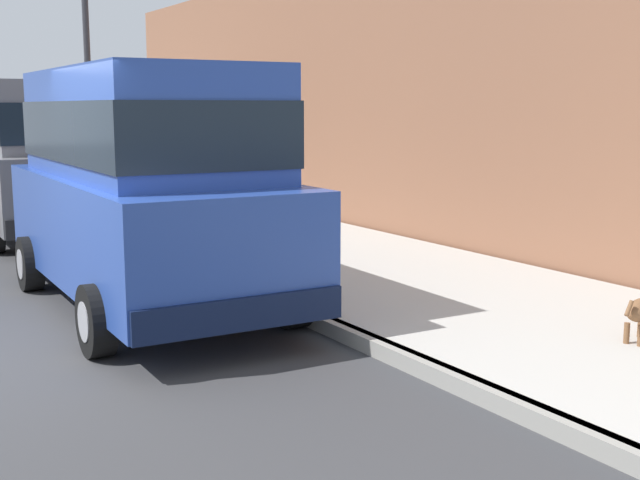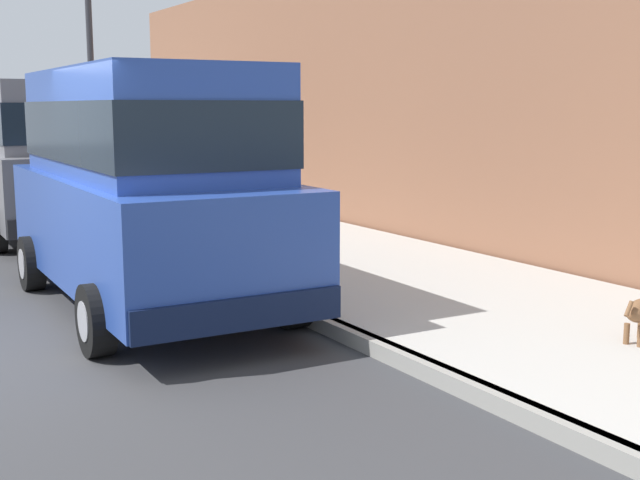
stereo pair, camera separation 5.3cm
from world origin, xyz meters
TOP-DOWN VIEW (x-y plane):
  - curb at (3.20, 0.00)m, footprint 0.16×64.00m
  - sidewalk at (5.00, 0.00)m, footprint 3.60×64.00m
  - car_blue_van at (2.07, 0.90)m, footprint 2.20×4.93m
  - car_grey_van at (2.22, 6.68)m, footprint 2.23×4.95m
  - street_lamp at (3.55, 8.32)m, footprint 0.36×0.36m
  - building_facade at (7.10, 4.50)m, footprint 0.50×20.00m

SIDE VIEW (x-z plane):
  - curb at x=3.20m, z-range 0.00..0.14m
  - sidewalk at x=5.00m, z-range 0.00..0.14m
  - car_blue_van at x=2.07m, z-range 0.13..2.65m
  - car_grey_van at x=2.22m, z-range 0.13..2.65m
  - building_facade at x=7.10m, z-range 0.00..4.61m
  - street_lamp at x=3.55m, z-range 0.70..5.12m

